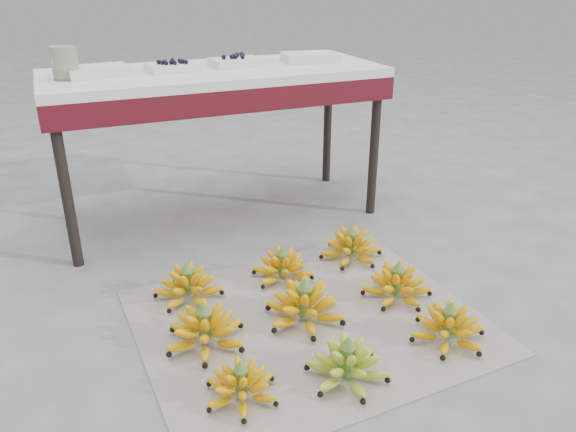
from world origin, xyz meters
name	(u,v)px	position (x,y,z in m)	size (l,w,h in m)	color
ground	(327,307)	(0.00, 0.00, 0.00)	(60.00, 60.00, 0.00)	#5E5E60
newspaper_mat	(309,321)	(-0.11, -0.06, 0.00)	(1.25, 1.05, 0.01)	silver
bunch_front_left	(241,385)	(-0.48, -0.36, 0.06)	(0.27, 0.27, 0.15)	#FFBB06
bunch_front_center	(347,365)	(-0.13, -0.41, 0.06)	(0.33, 0.33, 0.17)	olive
bunch_front_right	(448,327)	(0.30, -0.37, 0.06)	(0.36, 0.36, 0.17)	#FFBB06
bunch_mid_left	(205,330)	(-0.51, -0.05, 0.07)	(0.30, 0.30, 0.18)	#FFBB06
bunch_mid_center	(305,306)	(-0.12, -0.05, 0.07)	(0.33, 0.33, 0.19)	#FFBB06
bunch_mid_right	(397,285)	(0.29, -0.05, 0.06)	(0.36, 0.36, 0.17)	#FFBB06
bunch_back_left	(188,286)	(-0.49, 0.27, 0.06)	(0.36, 0.36, 0.17)	#FFBB06
bunch_back_center	(283,268)	(-0.08, 0.27, 0.06)	(0.28, 0.28, 0.16)	#FFBB06
bunch_back_right	(351,247)	(0.28, 0.32, 0.06)	(0.36, 0.36, 0.17)	#FFBB06
vendor_table	(216,87)	(-0.12, 1.03, 0.70)	(1.64, 0.66, 0.79)	black
tray_far_left	(98,71)	(-0.67, 1.04, 0.81)	(0.29, 0.22, 0.04)	silver
tray_left	(172,67)	(-0.33, 1.03, 0.81)	(0.24, 0.18, 0.06)	silver
tray_right	(236,62)	(-0.01, 1.05, 0.81)	(0.25, 0.18, 0.06)	silver
tray_far_right	(310,57)	(0.40, 1.04, 0.81)	(0.30, 0.24, 0.04)	silver
glass_jar	(65,63)	(-0.80, 1.01, 0.86)	(0.11, 0.11, 0.14)	beige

